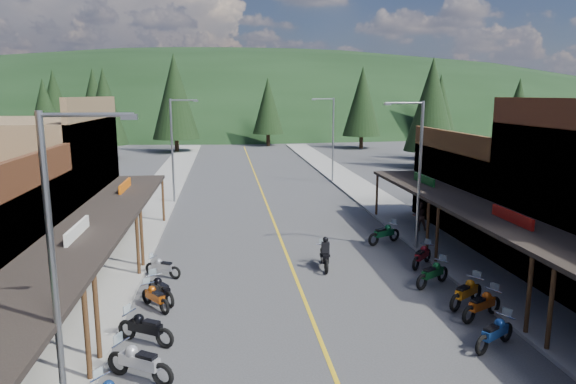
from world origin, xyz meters
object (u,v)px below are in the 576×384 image
object	(u,v)px
pine_9	(440,110)
pine_1	(94,101)
bike_west_6	(139,360)
bike_west_10	(163,266)
pine_3	(268,106)
streetlight_3	(332,136)
bike_west_9	(161,288)
streetlight_0	(59,267)
pedestrian_east_b	(420,216)
bike_west_7	(145,327)
shop_east_3	(502,190)
bike_east_8	(466,291)
bike_east_11	(384,233)
pine_8	(45,117)
pine_11	(432,105)
pine_2	(175,97)
pine_10	(105,107)
bike_east_7	(482,303)
bike_east_10	(422,255)
streetlight_1	(174,146)
pine_5	(431,96)
streetlight_2	(417,169)
pine_6	(518,105)
bike_west_8	(155,296)
bike_east_9	(433,272)
shop_west_3	(29,184)
pine_4	(362,101)
pine_7	(54,101)
rider_on_bike	(324,255)
bike_east_6	(495,332)

from	to	relation	value
pine_9	pine_1	bearing A→B (deg)	152.49
bike_west_6	bike_west_10	distance (m)	8.87
pine_3	pine_9	world-z (taller)	pine_3
streetlight_3	bike_west_9	world-z (taller)	streetlight_3
streetlight_0	pedestrian_east_b	bearing A→B (deg)	48.26
bike_west_7	shop_east_3	bearing A→B (deg)	-27.71
bike_east_8	bike_east_11	bearing A→B (deg)	149.03
streetlight_3	pine_3	size ratio (longest dim) A/B	0.73
pine_8	bike_west_6	distance (m)	46.72
pine_11	pine_1	bearing A→B (deg)	143.97
shop_east_3	pine_2	distance (m)	52.68
pine_10	bike_east_8	size ratio (longest dim) A/B	5.21
streetlight_0	pine_2	size ratio (longest dim) A/B	0.57
pine_3	bike_east_7	xyz separation A→B (m)	(2.34, -66.70, -5.87)
pine_9	streetlight_3	bearing A→B (deg)	-138.66
pine_8	bike_east_10	distance (m)	45.09
pine_8	streetlight_1	bearing A→B (deg)	-50.10
pine_5	pedestrian_east_b	world-z (taller)	pine_5
pine_11	pine_8	bearing A→B (deg)	177.27
streetlight_2	pine_6	bearing A→B (deg)	55.11
shop_east_3	bike_west_8	distance (m)	22.02
pine_11	bike_west_10	distance (m)	42.30
bike_east_9	bike_west_7	bearing A→B (deg)	-104.31
shop_west_3	bike_west_10	size ratio (longest dim) A/B	5.81
streetlight_2	pine_4	world-z (taller)	pine_4
bike_east_8	pine_8	bearing A→B (deg)	-179.04
streetlight_0	streetlight_2	world-z (taller)	same
shop_east_3	bike_east_8	bearing A→B (deg)	-124.61
pine_8	bike_west_6	xyz separation A→B (m)	(16.24, -43.49, -5.32)
pine_7	pine_11	bearing A→B (deg)	-36.16
pine_8	bike_east_8	xyz separation A→B (m)	(28.30, -39.50, -5.34)
streetlight_3	rider_on_bike	bearing A→B (deg)	-102.49
rider_on_bike	bike_east_8	bearing A→B (deg)	-42.98
bike_west_9	bike_east_8	size ratio (longest dim) A/B	0.94
shop_west_3	pine_9	bearing A→B (deg)	41.73
bike_east_6	bike_east_9	world-z (taller)	bike_east_9
pine_2	pine_1	bearing A→B (deg)	139.40
streetlight_1	pine_5	world-z (taller)	pine_5
pine_1	bike_west_6	world-z (taller)	pine_1
bike_west_8	bike_east_9	world-z (taller)	bike_east_9
bike_east_9	bike_east_10	distance (m)	2.63
streetlight_0	bike_west_7	distance (m)	6.27
pine_2	bike_east_7	size ratio (longest dim) A/B	6.48
pine_2	pine_7	distance (m)	28.44
bike_west_9	bike_east_10	distance (m)	12.57
bike_east_8	streetlight_0	bearing A→B (deg)	-98.53
streetlight_1	pine_10	distance (m)	30.19
bike_east_7	pedestrian_east_b	size ratio (longest dim) A/B	1.17
shop_west_3	bike_west_6	bearing A→B (deg)	-61.51
shop_west_3	streetlight_1	size ratio (longest dim) A/B	1.36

